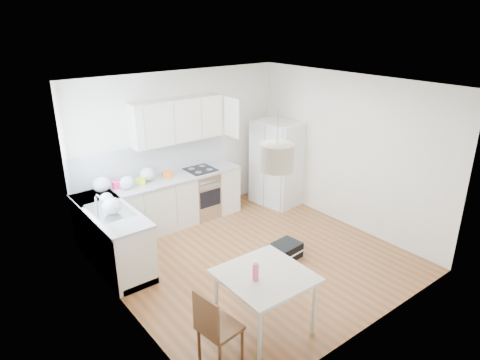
# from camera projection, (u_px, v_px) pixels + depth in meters

# --- Properties ---
(floor) EXTENTS (4.20, 4.20, 0.00)m
(floor) POSITION_uv_depth(u_px,v_px,m) (254.00, 257.00, 6.76)
(floor) COLOR brown
(floor) RESTS_ON ground
(ceiling) EXTENTS (4.20, 4.20, 0.00)m
(ceiling) POSITION_uv_depth(u_px,v_px,m) (256.00, 85.00, 5.78)
(ceiling) COLOR white
(ceiling) RESTS_ON wall_back
(wall_back) EXTENTS (4.20, 0.00, 4.20)m
(wall_back) POSITION_uv_depth(u_px,v_px,m) (182.00, 146.00, 7.82)
(wall_back) COLOR white
(wall_back) RESTS_ON floor
(wall_left) EXTENTS (0.00, 4.20, 4.20)m
(wall_left) POSITION_uv_depth(u_px,v_px,m) (119.00, 217.00, 5.07)
(wall_left) COLOR white
(wall_left) RESTS_ON floor
(wall_right) EXTENTS (0.00, 4.20, 4.20)m
(wall_right) POSITION_uv_depth(u_px,v_px,m) (347.00, 152.00, 7.47)
(wall_right) COLOR white
(wall_right) RESTS_ON floor
(window_glassblock) EXTENTS (0.02, 1.00, 1.00)m
(window_glassblock) POSITION_uv_depth(u_px,v_px,m) (82.00, 160.00, 5.78)
(window_glassblock) COLOR #BFE0F9
(window_glassblock) RESTS_ON wall_left
(cabinets_back) EXTENTS (3.00, 0.60, 0.88)m
(cabinets_back) POSITION_uv_depth(u_px,v_px,m) (163.00, 205.00, 7.58)
(cabinets_back) COLOR silver
(cabinets_back) RESTS_ON floor
(cabinets_left) EXTENTS (0.60, 1.80, 0.88)m
(cabinets_left) POSITION_uv_depth(u_px,v_px,m) (112.00, 238.00, 6.45)
(cabinets_left) COLOR silver
(cabinets_left) RESTS_ON floor
(counter_back) EXTENTS (3.02, 0.64, 0.04)m
(counter_back) POSITION_uv_depth(u_px,v_px,m) (162.00, 180.00, 7.42)
(counter_back) COLOR #A0A3A5
(counter_back) RESTS_ON cabinets_back
(counter_left) EXTENTS (0.64, 1.82, 0.04)m
(counter_left) POSITION_uv_depth(u_px,v_px,m) (108.00, 210.00, 6.29)
(counter_left) COLOR #A0A3A5
(counter_left) RESTS_ON cabinets_left
(backsplash_back) EXTENTS (3.00, 0.01, 0.58)m
(backsplash_back) POSITION_uv_depth(u_px,v_px,m) (153.00, 159.00, 7.52)
(backsplash_back) COLOR silver
(backsplash_back) RESTS_ON wall_back
(backsplash_left) EXTENTS (0.01, 1.80, 0.58)m
(backsplash_left) POSITION_uv_depth(u_px,v_px,m) (86.00, 196.00, 6.01)
(backsplash_left) COLOR silver
(backsplash_left) RESTS_ON wall_left
(upper_cabinets) EXTENTS (1.70, 0.32, 0.75)m
(upper_cabinets) POSITION_uv_depth(u_px,v_px,m) (177.00, 120.00, 7.42)
(upper_cabinets) COLOR silver
(upper_cabinets) RESTS_ON wall_back
(range_oven) EXTENTS (0.50, 0.61, 0.88)m
(range_oven) POSITION_uv_depth(u_px,v_px,m) (201.00, 194.00, 8.04)
(range_oven) COLOR #BBBEC0
(range_oven) RESTS_ON floor
(sink) EXTENTS (0.50, 0.80, 0.16)m
(sink) POSITION_uv_depth(u_px,v_px,m) (110.00, 210.00, 6.24)
(sink) COLOR #BBBEC0
(sink) RESTS_ON counter_left
(refrigerator) EXTENTS (0.92, 0.94, 1.69)m
(refrigerator) POSITION_uv_depth(u_px,v_px,m) (279.00, 163.00, 8.46)
(refrigerator) COLOR white
(refrigerator) RESTS_ON floor
(dining_table) EXTENTS (1.00, 1.00, 0.78)m
(dining_table) POSITION_uv_depth(u_px,v_px,m) (265.00, 281.00, 4.98)
(dining_table) COLOR beige
(dining_table) RESTS_ON floor
(dining_chair) EXTENTS (0.44, 0.44, 0.93)m
(dining_chair) POSITION_uv_depth(u_px,v_px,m) (220.00, 326.00, 4.59)
(dining_chair) COLOR #482915
(dining_chair) RESTS_ON floor
(drink_bottle) EXTENTS (0.09, 0.09, 0.25)m
(drink_bottle) POSITION_uv_depth(u_px,v_px,m) (256.00, 270.00, 4.81)
(drink_bottle) COLOR #ED428A
(drink_bottle) RESTS_ON dining_table
(gym_bag) EXTENTS (0.57, 0.40, 0.25)m
(gym_bag) POSITION_uv_depth(u_px,v_px,m) (284.00, 252.00, 6.69)
(gym_bag) COLOR black
(gym_bag) RESTS_ON floor
(pendant_lamp) EXTENTS (0.44, 0.44, 0.29)m
(pendant_lamp) POSITION_uv_depth(u_px,v_px,m) (277.00, 157.00, 4.52)
(pendant_lamp) COLOR beige
(pendant_lamp) RESTS_ON ceiling
(grocery_bag_a) EXTENTS (0.28, 0.24, 0.25)m
(grocery_bag_a) POSITION_uv_depth(u_px,v_px,m) (101.00, 185.00, 6.84)
(grocery_bag_a) COLOR silver
(grocery_bag_a) RESTS_ON counter_back
(grocery_bag_b) EXTENTS (0.25, 0.21, 0.22)m
(grocery_bag_b) POSITION_uv_depth(u_px,v_px,m) (127.00, 183.00, 6.96)
(grocery_bag_b) COLOR silver
(grocery_bag_b) RESTS_ON counter_back
(grocery_bag_c) EXTENTS (0.26, 0.22, 0.24)m
(grocery_bag_c) POSITION_uv_depth(u_px,v_px,m) (148.00, 174.00, 7.31)
(grocery_bag_c) COLOR silver
(grocery_bag_c) RESTS_ON counter_back
(grocery_bag_d) EXTENTS (0.20, 0.17, 0.18)m
(grocery_bag_d) POSITION_uv_depth(u_px,v_px,m) (106.00, 199.00, 6.40)
(grocery_bag_d) COLOR silver
(grocery_bag_d) RESTS_ON counter_back
(grocery_bag_e) EXTENTS (0.27, 0.23, 0.25)m
(grocery_bag_e) POSITION_uv_depth(u_px,v_px,m) (112.00, 206.00, 6.08)
(grocery_bag_e) COLOR silver
(grocery_bag_e) RESTS_ON counter_left
(snack_orange) EXTENTS (0.17, 0.12, 0.11)m
(snack_orange) POSITION_uv_depth(u_px,v_px,m) (167.00, 175.00, 7.47)
(snack_orange) COLOR #CB4B12
(snack_orange) RESTS_ON counter_back
(snack_yellow) EXTENTS (0.19, 0.17, 0.11)m
(snack_yellow) POSITION_uv_depth(u_px,v_px,m) (141.00, 181.00, 7.17)
(snack_yellow) COLOR yellow
(snack_yellow) RESTS_ON counter_back
(snack_red) EXTENTS (0.18, 0.12, 0.12)m
(snack_red) POSITION_uv_depth(u_px,v_px,m) (118.00, 185.00, 7.03)
(snack_red) COLOR #DF1B47
(snack_red) RESTS_ON counter_back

